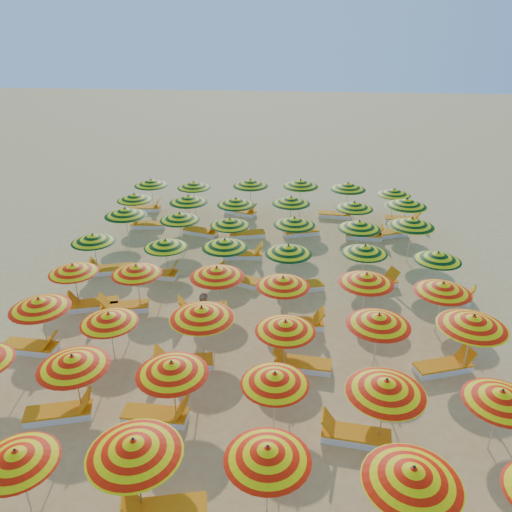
% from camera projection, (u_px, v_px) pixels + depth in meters
% --- Properties ---
extents(ground, '(120.00, 120.00, 0.00)m').
position_uv_depth(ground, '(255.00, 300.00, 18.62)').
color(ground, '#DCAF61').
rests_on(ground, ground).
extents(umbrella_1, '(2.04, 2.04, 1.79)m').
position_uv_depth(umbrella_1, '(16.00, 457.00, 9.98)').
color(umbrella_1, silver).
rests_on(umbrella_1, ground).
extents(umbrella_2, '(2.46, 2.46, 2.08)m').
position_uv_depth(umbrella_2, '(134.00, 447.00, 9.88)').
color(umbrella_2, silver).
rests_on(umbrella_2, ground).
extents(umbrella_3, '(2.17, 2.17, 1.90)m').
position_uv_depth(umbrella_3, '(268.00, 453.00, 9.93)').
color(umbrella_3, silver).
rests_on(umbrella_3, ground).
extents(umbrella_4, '(2.50, 2.50, 2.04)m').
position_uv_depth(umbrella_4, '(413.00, 475.00, 9.31)').
color(umbrella_4, silver).
rests_on(umbrella_4, ground).
extents(umbrella_7, '(2.33, 2.33, 1.94)m').
position_uv_depth(umbrella_7, '(73.00, 361.00, 12.55)').
color(umbrella_7, silver).
rests_on(umbrella_7, ground).
extents(umbrella_8, '(2.02, 2.02, 1.94)m').
position_uv_depth(umbrella_8, '(172.00, 368.00, 12.32)').
color(umbrella_8, silver).
rests_on(umbrella_8, ground).
extents(umbrella_9, '(1.78, 1.78, 1.80)m').
position_uv_depth(umbrella_9, '(275.00, 378.00, 12.13)').
color(umbrella_9, silver).
rests_on(umbrella_9, ground).
extents(umbrella_10, '(2.25, 2.25, 2.02)m').
position_uv_depth(umbrella_10, '(386.00, 386.00, 11.58)').
color(umbrella_10, silver).
rests_on(umbrella_10, ground).
extents(umbrella_11, '(2.25, 2.25, 1.84)m').
position_uv_depth(umbrella_11, '(502.00, 396.00, 11.50)').
color(umbrella_11, silver).
rests_on(umbrella_11, ground).
extents(umbrella_12, '(1.85, 1.85, 1.94)m').
position_uv_depth(umbrella_12, '(39.00, 304.00, 15.10)').
color(umbrella_12, silver).
rests_on(umbrella_12, ground).
extents(umbrella_13, '(2.18, 2.18, 1.81)m').
position_uv_depth(umbrella_13, '(109.00, 318.00, 14.58)').
color(umbrella_13, silver).
rests_on(umbrella_13, ground).
extents(umbrella_14, '(2.28, 2.28, 2.03)m').
position_uv_depth(umbrella_14, '(202.00, 313.00, 14.48)').
color(umbrella_14, silver).
rests_on(umbrella_14, ground).
extents(umbrella_15, '(2.16, 2.16, 1.85)m').
position_uv_depth(umbrella_15, '(285.00, 326.00, 14.14)').
color(umbrella_15, silver).
rests_on(umbrella_15, ground).
extents(umbrella_16, '(2.01, 2.01, 1.97)m').
position_uv_depth(umbrella_16, '(379.00, 320.00, 14.25)').
color(umbrella_16, silver).
rests_on(umbrella_16, ground).
extents(umbrella_17, '(2.57, 2.57, 2.09)m').
position_uv_depth(umbrella_17, '(473.00, 321.00, 13.97)').
color(umbrella_17, silver).
rests_on(umbrella_17, ground).
extents(umbrella_18, '(2.07, 2.07, 1.82)m').
position_uv_depth(umbrella_18, '(73.00, 269.00, 17.45)').
color(umbrella_18, silver).
rests_on(umbrella_18, ground).
extents(umbrella_19, '(1.93, 1.93, 1.86)m').
position_uv_depth(umbrella_19, '(136.00, 269.00, 17.30)').
color(umbrella_19, silver).
rests_on(umbrella_19, ground).
extents(umbrella_20, '(2.18, 2.18, 1.98)m').
position_uv_depth(umbrella_20, '(217.00, 272.00, 16.91)').
color(umbrella_20, silver).
rests_on(umbrella_20, ground).
extents(umbrella_21, '(2.35, 2.35, 1.89)m').
position_uv_depth(umbrella_21, '(283.00, 282.00, 16.45)').
color(umbrella_21, silver).
rests_on(umbrella_21, ground).
extents(umbrella_22, '(2.41, 2.41, 1.95)m').
position_uv_depth(umbrella_22, '(366.00, 278.00, 16.54)').
color(umbrella_22, silver).
rests_on(umbrella_22, ground).
extents(umbrella_23, '(2.37, 2.37, 1.93)m').
position_uv_depth(umbrella_23, '(443.00, 287.00, 16.03)').
color(umbrella_23, silver).
rests_on(umbrella_23, ground).
extents(umbrella_24, '(2.15, 2.15, 1.85)m').
position_uv_depth(umbrella_24, '(93.00, 238.00, 19.80)').
color(umbrella_24, silver).
rests_on(umbrella_24, ground).
extents(umbrella_25, '(1.91, 1.91, 1.81)m').
position_uv_depth(umbrella_25, '(166.00, 244.00, 19.41)').
color(umbrella_25, silver).
rests_on(umbrella_25, ground).
extents(umbrella_26, '(2.19, 2.19, 1.91)m').
position_uv_depth(umbrella_26, '(225.00, 243.00, 19.21)').
color(umbrella_26, silver).
rests_on(umbrella_26, ground).
extents(umbrella_27, '(2.00, 2.00, 1.91)m').
position_uv_depth(umbrella_27, '(288.00, 249.00, 18.72)').
color(umbrella_27, silver).
rests_on(umbrella_27, ground).
extents(umbrella_28, '(2.29, 2.29, 1.84)m').
position_uv_depth(umbrella_28, '(365.00, 249.00, 18.88)').
color(umbrella_28, silver).
rests_on(umbrella_28, ground).
extents(umbrella_29, '(1.76, 1.76, 1.84)m').
position_uv_depth(umbrella_29, '(438.00, 256.00, 18.31)').
color(umbrella_29, silver).
rests_on(umbrella_29, ground).
extents(umbrella_30, '(2.03, 2.03, 2.01)m').
position_uv_depth(umbrella_30, '(125.00, 212.00, 22.10)').
color(umbrella_30, silver).
rests_on(umbrella_30, ground).
extents(umbrella_31, '(1.91, 1.91, 1.89)m').
position_uv_depth(umbrella_31, '(180.00, 216.00, 21.90)').
color(umbrella_31, silver).
rests_on(umbrella_31, ground).
extents(umbrella_32, '(2.23, 2.23, 1.83)m').
position_uv_depth(umbrella_32, '(230.00, 222.00, 21.43)').
color(umbrella_32, silver).
rests_on(umbrella_32, ground).
extents(umbrella_33, '(1.84, 1.84, 1.92)m').
position_uv_depth(umbrella_33, '(294.00, 221.00, 21.31)').
color(umbrella_33, silver).
rests_on(umbrella_33, ground).
extents(umbrella_34, '(2.06, 2.06, 1.92)m').
position_uv_depth(umbrella_34, '(359.00, 225.00, 20.92)').
color(umbrella_34, silver).
rests_on(umbrella_34, ground).
extents(umbrella_35, '(2.18, 2.18, 2.06)m').
position_uv_depth(umbrella_35, '(412.00, 222.00, 20.86)').
color(umbrella_35, silver).
rests_on(umbrella_35, ground).
extents(umbrella_36, '(2.27, 2.27, 1.84)m').
position_uv_depth(umbrella_36, '(135.00, 197.00, 24.45)').
color(umbrella_36, silver).
rests_on(umbrella_36, ground).
extents(umbrella_37, '(2.05, 2.05, 1.96)m').
position_uv_depth(umbrella_37, '(188.00, 199.00, 23.83)').
color(umbrella_37, silver).
rests_on(umbrella_37, ground).
extents(umbrella_38, '(1.84, 1.84, 1.92)m').
position_uv_depth(umbrella_38, '(236.00, 202.00, 23.60)').
color(umbrella_38, silver).
rests_on(umbrella_38, ground).
extents(umbrella_39, '(2.17, 2.17, 1.96)m').
position_uv_depth(umbrella_39, '(291.00, 200.00, 23.69)').
color(umbrella_39, silver).
rests_on(umbrella_39, ground).
extents(umbrella_40, '(2.09, 2.09, 1.88)m').
position_uv_depth(umbrella_40, '(354.00, 205.00, 23.25)').
color(umbrella_40, silver).
rests_on(umbrella_40, ground).
extents(umbrella_41, '(2.28, 2.28, 2.08)m').
position_uv_depth(umbrella_41, '(406.00, 202.00, 23.09)').
color(umbrella_41, silver).
rests_on(umbrella_41, ground).
extents(umbrella_42, '(2.39, 2.39, 1.91)m').
position_uv_depth(umbrella_42, '(151.00, 182.00, 26.42)').
color(umbrella_42, silver).
rests_on(umbrella_42, ground).
extents(umbrella_43, '(2.09, 2.09, 1.87)m').
position_uv_depth(umbrella_43, '(194.00, 185.00, 26.14)').
color(umbrella_43, silver).
rests_on(umbrella_43, ground).
extents(umbrella_44, '(2.50, 2.50, 2.02)m').
position_uv_depth(umbrella_44, '(250.00, 183.00, 26.03)').
color(umbrella_44, silver).
rests_on(umbrella_44, ground).
extents(umbrella_45, '(2.12, 2.12, 2.06)m').
position_uv_depth(umbrella_45, '(300.00, 183.00, 25.83)').
color(umbrella_45, silver).
rests_on(umbrella_45, ground).
extents(umbrella_46, '(2.25, 2.25, 2.00)m').
position_uv_depth(umbrella_46, '(348.00, 186.00, 25.56)').
color(umbrella_46, silver).
rests_on(umbrella_46, ground).
extents(umbrella_47, '(1.87, 1.87, 1.80)m').
position_uv_depth(umbrella_47, '(394.00, 192.00, 25.27)').
color(umbrella_47, silver).
rests_on(umbrella_47, ground).
extents(lounger_0, '(1.82, 0.95, 0.69)m').
position_uv_depth(lounger_0, '(164.00, 510.00, 10.48)').
color(lounger_0, white).
rests_on(lounger_0, ground).
extents(lounger_2, '(1.83, 1.04, 0.69)m').
position_uv_depth(lounger_2, '(61.00, 412.00, 13.09)').
color(lounger_2, white).
rests_on(lounger_2, ground).
extents(lounger_3, '(1.74, 0.61, 0.69)m').
position_uv_depth(lounger_3, '(157.00, 416.00, 12.99)').
color(lounger_3, white).
rests_on(lounger_3, ground).
extents(lounger_4, '(1.79, 0.77, 0.69)m').
position_uv_depth(lounger_4, '(354.00, 435.00, 12.38)').
color(lounger_4, white).
rests_on(lounger_4, ground).
extents(lounger_5, '(1.76, 0.68, 0.69)m').
position_uv_depth(lounger_5, '(32.00, 347.00, 15.72)').
color(lounger_5, white).
rests_on(lounger_5, ground).
extents(lounger_6, '(1.81, 0.89, 0.69)m').
position_uv_depth(lounger_6, '(183.00, 362.00, 15.01)').
color(lounger_6, white).
rests_on(lounger_6, ground).
extents(lounger_7, '(1.78, 0.73, 0.69)m').
position_uv_depth(lounger_7, '(301.00, 364.00, 14.94)').
color(lounger_7, white).
rests_on(lounger_7, ground).
extents(lounger_8, '(1.83, 1.12, 0.69)m').
position_uv_depth(lounger_8, '(444.00, 366.00, 14.83)').
color(lounger_8, white).
rests_on(lounger_8, ground).
extents(lounger_9, '(1.83, 1.09, 0.69)m').
position_uv_depth(lounger_9, '(93.00, 304.00, 18.06)').
color(lounger_9, white).
rests_on(lounger_9, ground).
extents(lounger_10, '(1.82, 0.99, 0.69)m').
position_uv_depth(lounger_10, '(124.00, 307.00, 17.89)').
color(lounger_10, white).
rests_on(lounger_10, ground).
extents(lounger_11, '(1.83, 1.04, 0.69)m').
position_uv_depth(lounger_11, '(202.00, 310.00, 17.74)').
color(lounger_11, white).
rests_on(lounger_11, ground).
extents(lounger_12, '(1.79, 0.77, 0.69)m').
position_uv_depth(lounger_12, '(299.00, 324.00, 16.92)').
color(lounger_12, white).
rests_on(lounger_12, ground).
extents(lounger_13, '(1.83, 1.06, 0.69)m').
position_uv_depth(lounger_13, '(112.00, 269.00, 20.60)').
color(lounger_13, white).
rests_on(lounger_13, ground).
extents(lounger_14, '(1.76, 0.68, 0.69)m').
position_uv_depth(lounger_14, '(157.00, 274.00, 20.24)').
color(lounger_14, white).
rests_on(lounger_14, ground).
extents(lounger_15, '(1.83, 1.16, 0.69)m').
position_uv_depth(lounger_15, '(238.00, 279.00, 19.80)').
color(lounger_15, white).
rests_on(lounger_15, ground).
extents(lounger_16, '(1.83, 1.09, 0.69)m').
position_uv_depth(lounger_16, '(300.00, 286.00, 19.28)').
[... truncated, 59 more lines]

